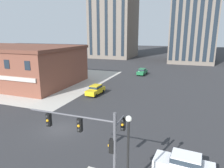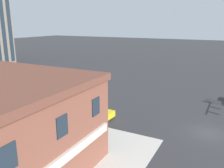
{
  "view_description": "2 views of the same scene",
  "coord_description": "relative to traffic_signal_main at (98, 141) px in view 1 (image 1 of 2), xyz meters",
  "views": [
    {
      "loc": [
        12.85,
        -18.11,
        10.53
      ],
      "look_at": [
        3.75,
        6.71,
        3.99
      ],
      "focal_mm": 33.12,
      "sensor_mm": 36.0,
      "label": 1
    },
    {
      "loc": [
        -26.67,
        -1.7,
        12.14
      ],
      "look_at": [
        -0.06,
        12.28,
        4.3
      ],
      "focal_mm": 37.66,
      "sensor_mm": 36.0,
      "label": 2
    }
  ],
  "objects": [
    {
      "name": "sidewalk_far_corner",
      "position": [
        -27.93,
        27.3,
        -3.89
      ],
      "size": [
        32.0,
        32.0,
        0.02
      ],
      "primitive_type": "cube",
      "color": "#B7B2A8",
      "rests_on": "ground"
    },
    {
      "name": "car_main_southbound_near",
      "position": [
        -5.8,
        40.95,
        -2.97
      ],
      "size": [
        2.1,
        4.5,
        1.68
      ],
      "color": "#1E6B3D",
      "rests_on": "ground"
    },
    {
      "name": "storefront_block_near_corner",
      "position": [
        -29.81,
        23.7,
        0.06
      ],
      "size": [
        26.26,
        17.22,
        7.88
      ],
      "color": "brown",
      "rests_on": "ground"
    },
    {
      "name": "car_cross_eastbound",
      "position": [
        -9.77,
        20.87,
        -2.97
      ],
      "size": [
        2.08,
        4.49,
        1.68
      ],
      "color": "gold",
      "rests_on": "ground"
    },
    {
      "name": "street_lamp_corner_near",
      "position": [
        2.07,
        -0.29,
        -0.18
      ],
      "size": [
        0.36,
        0.36,
        6.0
      ],
      "color": "black",
      "rests_on": "ground"
    },
    {
      "name": "ground_plane",
      "position": [
        -7.93,
        7.3,
        -3.89
      ],
      "size": [
        320.0,
        320.0,
        0.0
      ],
      "primitive_type": "plane",
      "color": "#2D2D30"
    },
    {
      "name": "car_main_southbound_far",
      "position": [
        5.33,
        3.93,
        -2.97
      ],
      "size": [
        4.53,
        2.16,
        1.68
      ],
      "color": "silver",
      "rests_on": "ground"
    },
    {
      "name": "traffic_signal_main",
      "position": [
        0.0,
        0.0,
        0.0
      ],
      "size": [
        6.24,
        2.09,
        6.04
      ],
      "color": "#4C4C51",
      "rests_on": "ground"
    }
  ]
}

